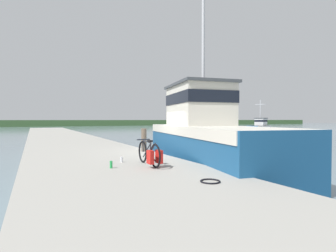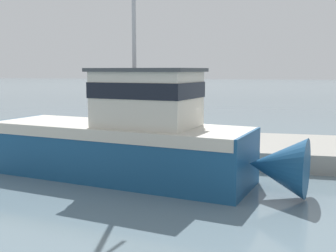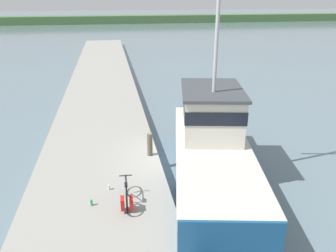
% 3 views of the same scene
% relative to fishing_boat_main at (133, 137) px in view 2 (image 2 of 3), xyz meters
% --- Properties ---
extents(ground_plane, '(320.00, 320.00, 0.00)m').
position_rel_fishing_boat_main_xyz_m(ground_plane, '(-1.24, 1.01, -1.46)').
color(ground_plane, slate).
extents(dock_pier, '(5.15, 80.00, 0.72)m').
position_rel_fishing_boat_main_xyz_m(dock_pier, '(-4.59, 1.01, -1.10)').
color(dock_pier, gray).
rests_on(dock_pier, ground_plane).
extents(fishing_boat_main, '(4.58, 11.20, 9.52)m').
position_rel_fishing_boat_main_xyz_m(fishing_boat_main, '(0.00, 0.00, 0.00)').
color(fishing_boat_main, navy).
rests_on(fishing_boat_main, ground_plane).
extents(bicycle_touring, '(0.46, 1.81, 0.79)m').
position_rel_fishing_boat_main_xyz_m(bicycle_touring, '(-3.59, -2.30, -0.38)').
color(bicycle_touring, black).
rests_on(bicycle_touring, dock_pier).
extents(mooring_post, '(0.23, 0.23, 1.03)m').
position_rel_fishing_boat_main_xyz_m(mooring_post, '(-2.37, 1.23, -0.23)').
color(mooring_post, brown).
rests_on(mooring_post, dock_pier).
extents(hose_coil, '(0.46, 0.46, 0.04)m').
position_rel_fishing_boat_main_xyz_m(hose_coil, '(-3.21, -4.82, -0.72)').
color(hose_coil, black).
rests_on(hose_coil, dock_pier).
extents(water_bottle_by_bike, '(0.08, 0.08, 0.19)m').
position_rel_fishing_boat_main_xyz_m(water_bottle_by_bike, '(-4.17, -1.24, -0.64)').
color(water_bottle_by_bike, silver).
rests_on(water_bottle_by_bike, dock_pier).
extents(water_bottle_on_curb, '(0.08, 0.08, 0.21)m').
position_rel_fishing_boat_main_xyz_m(water_bottle_on_curb, '(-4.76, -2.11, -0.63)').
color(water_bottle_on_curb, green).
rests_on(water_bottle_on_curb, dock_pier).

